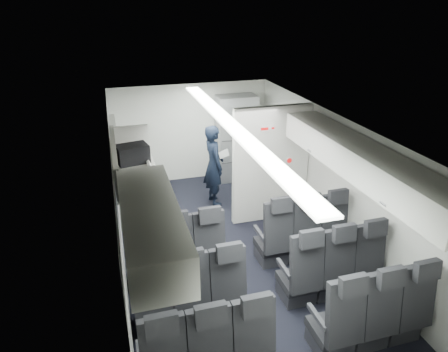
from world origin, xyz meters
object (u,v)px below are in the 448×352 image
carry_on_bag (132,154)px  boarding_door (118,171)px  galley_unit (236,138)px  flight_attendant (214,165)px  seat_row_front (241,246)px  seat_row_mid (263,284)px  seat_row_rear (293,336)px

carry_on_bag → boarding_door: bearing=85.9°
galley_unit → flight_attendant: galley_unit is taller
galley_unit → carry_on_bag: carry_on_bag is taller
carry_on_bag → seat_row_front: bearing=-35.3°
seat_row_mid → galley_unit: galley_unit is taller
seat_row_mid → carry_on_bag: size_ratio=7.84×
boarding_door → flight_attendant: boarding_door is taller
boarding_door → seat_row_front: bearing=-51.8°
boarding_door → galley_unit: bearing=24.3°
seat_row_front → boarding_door: (-1.64, 2.09, 0.55)m
boarding_door → flight_attendant: bearing=4.2°
seat_row_mid → flight_attendant: (0.16, 3.12, 0.40)m
galley_unit → carry_on_bag: size_ratio=4.47×
seat_row_front → galley_unit: 3.43m
seat_row_front → seat_row_rear: (0.00, -1.80, 0.00)m
galley_unit → boarding_door: bearing=-155.7°
seat_row_rear → seat_row_mid: bearing=90.0°
seat_row_rear → boarding_door: 4.25m
flight_attendant → seat_row_front: bearing=170.8°
seat_row_mid → seat_row_rear: (0.00, -0.90, 0.00)m
seat_row_rear → carry_on_bag: 3.12m
seat_row_mid → boarding_door: 3.45m
seat_row_front → galley_unit: bearing=73.7°
seat_row_mid → boarding_door: size_ratio=1.79×
seat_row_rear → galley_unit: galley_unit is taller
seat_row_mid → carry_on_bag: bearing=133.5°
carry_on_bag → seat_row_mid: bearing=-59.0°
flight_attendant → carry_on_bag: size_ratio=3.80×
seat_row_front → boarding_door: boarding_door is taller
seat_row_mid → galley_unit: size_ratio=1.75×
seat_row_front → boarding_door: size_ratio=1.79×
seat_row_front → carry_on_bag: bearing=157.2°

